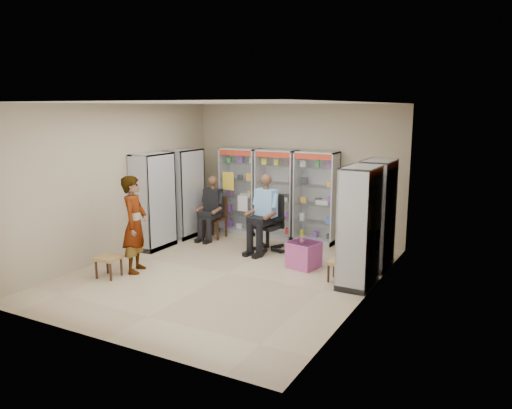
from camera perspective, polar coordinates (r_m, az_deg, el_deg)
The scene contains 18 objects.
floor at distance 9.05m, azimuth -3.26°, elevation -7.84°, with size 6.00×6.00×0.00m, color tan.
room_shell at distance 8.62m, azimuth -3.41°, elevation 4.65°, with size 5.02×6.02×3.01m.
cabinet_back_left at distance 11.74m, azimuth -1.79°, elevation 1.59°, with size 0.90×0.50×2.00m, color #B1B5B9.
cabinet_back_mid at distance 11.30m, azimuth 2.39°, elevation 1.22°, with size 0.90×0.50×2.00m, color #AFB2B6.
cabinet_back_right at distance 10.92m, azimuth 6.88°, elevation 0.81°, with size 0.90×0.50×2.00m, color #B5B8BD.
cabinet_right_far at distance 9.38m, azimuth 13.64°, elevation -1.13°, with size 0.50×0.90×2.00m, color silver.
cabinet_right_near at distance 8.34m, azimuth 11.71°, elevation -2.54°, with size 0.50×0.90×2.00m, color #A8ABB0.
cabinet_left_far at distance 11.47m, azimuth -8.14°, elevation 1.27°, with size 0.50×0.90×2.00m, color #AAABB1.
cabinet_left_near at distance 10.62m, azimuth -11.65°, elevation 0.36°, with size 0.50×0.90×2.00m, color #A0A3A7.
wooden_chair at distance 11.35m, azimuth -4.71°, elevation -1.49°, with size 0.42×0.42×0.94m, color black.
seated_customer at distance 11.27m, azimuth -4.86°, elevation -0.54°, with size 0.44×0.60×1.34m, color black, non-canonical shape.
office_chair at distance 10.26m, azimuth 1.34°, elevation -2.11°, with size 0.65×0.65×1.18m, color black.
seated_shopkeeper at distance 10.18m, azimuth 1.22°, elevation -1.28°, with size 0.49×0.69×1.51m, color #709FDD, non-canonical shape.
pink_trunk at distance 9.32m, azimuth 5.48°, elevation -5.73°, with size 0.50×0.49×0.49m, color #9F3F75.
tea_glass at distance 9.26m, azimuth 5.32°, elevation -3.97°, with size 0.07×0.07×0.10m, color #5F2108.
woven_stool_a at distance 8.71m, azimuth 9.50°, elevation -7.50°, with size 0.36×0.36×0.36m, color olive.
woven_stool_b at distance 9.15m, azimuth -16.47°, elevation -6.85°, with size 0.37×0.37×0.37m, color #AE8A49.
standing_man at distance 9.16m, azimuth -13.69°, elevation -2.21°, with size 0.64×0.42×1.75m, color #949497.
Camera 1 is at (4.49, -7.29, 2.93)m, focal length 35.00 mm.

